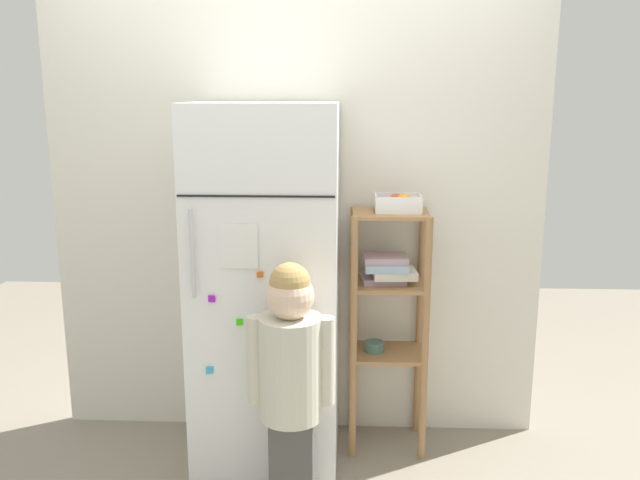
{
  "coord_description": "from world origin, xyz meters",
  "views": [
    {
      "loc": [
        0.27,
        -2.94,
        1.76
      ],
      "look_at": [
        0.14,
        0.02,
        1.1
      ],
      "focal_mm": 37.2,
      "sensor_mm": 36.0,
      "label": 1
    }
  ],
  "objects": [
    {
      "name": "child_standing",
      "position": [
        0.04,
        -0.44,
        0.67
      ],
      "size": [
        0.36,
        0.26,
        1.11
      ],
      "color": "#4D4B49",
      "rests_on": "ground"
    },
    {
      "name": "refrigerator",
      "position": [
        -0.11,
        0.02,
        0.86
      ],
      "size": [
        0.66,
        0.65,
        1.72
      ],
      "color": "white",
      "rests_on": "ground"
    },
    {
      "name": "fruit_bin",
      "position": [
        0.51,
        0.18,
        1.25
      ],
      "size": [
        0.22,
        0.17,
        0.08
      ],
      "color": "white",
      "rests_on": "pantry_shelf_unit"
    },
    {
      "name": "ground_plane",
      "position": [
        0.0,
        0.0,
        0.0
      ],
      "size": [
        6.0,
        6.0,
        0.0
      ],
      "primitive_type": "plane",
      "color": "gray"
    },
    {
      "name": "pantry_shelf_unit",
      "position": [
        0.46,
        0.17,
        0.77
      ],
      "size": [
        0.38,
        0.3,
        1.21
      ],
      "color": "#9E7247",
      "rests_on": "ground"
    },
    {
      "name": "kitchen_wall_back",
      "position": [
        0.0,
        0.36,
        1.11
      ],
      "size": [
        2.49,
        0.03,
        2.22
      ],
      "primitive_type": "cube",
      "color": "silver",
      "rests_on": "ground"
    }
  ]
}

